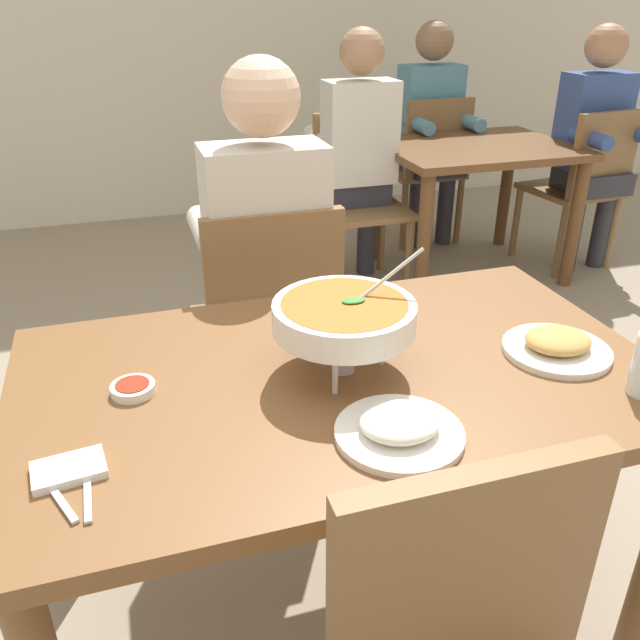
{
  "coord_description": "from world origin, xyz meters",
  "views": [
    {
      "loc": [
        -0.4,
        -1.14,
        1.46
      ],
      "look_at": [
        0.0,
        0.15,
        0.78
      ],
      "focal_mm": 36.62,
      "sensor_mm": 36.0,
      "label": 1
    }
  ],
  "objects_px": {
    "rice_plate": "(399,428)",
    "appetizer_plate": "(557,345)",
    "chair_diner_main": "(269,320)",
    "diner_main": "(264,248)",
    "patron_bg_right": "(357,146)",
    "chair_bg_right": "(357,191)",
    "dining_table_main": "(340,410)",
    "sauce_dish": "(133,388)",
    "chair_bg_left": "(584,181)",
    "dining_table_far": "(474,168)",
    "patron_bg_left": "(595,136)",
    "patron_bg_middle": "(431,123)",
    "curry_bowl": "(344,317)",
    "chair_bg_middle": "(428,163)"
  },
  "relations": [
    {
      "from": "rice_plate",
      "to": "appetizer_plate",
      "type": "bearing_deg",
      "value": 21.18
    },
    {
      "from": "chair_diner_main",
      "to": "diner_main",
      "type": "distance_m",
      "value": 0.24
    },
    {
      "from": "appetizer_plate",
      "to": "patron_bg_right",
      "type": "bearing_deg",
      "value": 81.96
    },
    {
      "from": "chair_bg_right",
      "to": "patron_bg_right",
      "type": "xyz_separation_m",
      "value": [
        -0.01,
        0.0,
        0.24
      ]
    },
    {
      "from": "dining_table_main",
      "to": "sauce_dish",
      "type": "bearing_deg",
      "value": 174.23
    },
    {
      "from": "sauce_dish",
      "to": "chair_bg_left",
      "type": "distance_m",
      "value": 3.09
    },
    {
      "from": "dining_table_far",
      "to": "chair_bg_right",
      "type": "height_order",
      "value": "chair_bg_right"
    },
    {
      "from": "appetizer_plate",
      "to": "patron_bg_left",
      "type": "xyz_separation_m",
      "value": [
        1.64,
        1.97,
        -0.0
      ]
    },
    {
      "from": "chair_diner_main",
      "to": "patron_bg_middle",
      "type": "distance_m",
      "value": 2.33
    },
    {
      "from": "patron_bg_right",
      "to": "curry_bowl",
      "type": "bearing_deg",
      "value": -111.03
    },
    {
      "from": "diner_main",
      "to": "curry_bowl",
      "type": "xyz_separation_m",
      "value": [
        0.01,
        -0.73,
        0.11
      ]
    },
    {
      "from": "curry_bowl",
      "to": "rice_plate",
      "type": "xyz_separation_m",
      "value": [
        0.02,
        -0.25,
        -0.11
      ]
    },
    {
      "from": "dining_table_far",
      "to": "appetizer_plate",
      "type": "bearing_deg",
      "value": -115.02
    },
    {
      "from": "appetizer_plate",
      "to": "dining_table_far",
      "type": "distance_m",
      "value": 2.26
    },
    {
      "from": "dining_table_main",
      "to": "patron_bg_middle",
      "type": "xyz_separation_m",
      "value": [
        1.45,
        2.52,
        0.12
      ]
    },
    {
      "from": "dining_table_main",
      "to": "patron_bg_left",
      "type": "height_order",
      "value": "patron_bg_left"
    },
    {
      "from": "sauce_dish",
      "to": "patron_bg_middle",
      "type": "xyz_separation_m",
      "value": [
        1.88,
        2.47,
        0.01
      ]
    },
    {
      "from": "chair_diner_main",
      "to": "dining_table_far",
      "type": "bearing_deg",
      "value": 41.29
    },
    {
      "from": "chair_diner_main",
      "to": "chair_bg_left",
      "type": "height_order",
      "value": "same"
    },
    {
      "from": "diner_main",
      "to": "patron_bg_middle",
      "type": "distance_m",
      "value": 2.3
    },
    {
      "from": "chair_bg_middle",
      "to": "patron_bg_left",
      "type": "xyz_separation_m",
      "value": [
        0.69,
        -0.61,
        0.24
      ]
    },
    {
      "from": "patron_bg_middle",
      "to": "patron_bg_right",
      "type": "xyz_separation_m",
      "value": [
        -0.66,
        -0.48,
        0.0
      ]
    },
    {
      "from": "sauce_dish",
      "to": "dining_table_far",
      "type": "relative_size",
      "value": 0.09
    },
    {
      "from": "appetizer_plate",
      "to": "sauce_dish",
      "type": "distance_m",
      "value": 0.93
    },
    {
      "from": "appetizer_plate",
      "to": "dining_table_far",
      "type": "xyz_separation_m",
      "value": [
        0.95,
        2.04,
        -0.15
      ]
    },
    {
      "from": "chair_bg_left",
      "to": "patron_bg_right",
      "type": "bearing_deg",
      "value": 171.58
    },
    {
      "from": "appetizer_plate",
      "to": "patron_bg_left",
      "type": "distance_m",
      "value": 2.56
    },
    {
      "from": "appetizer_plate",
      "to": "chair_diner_main",
      "type": "bearing_deg",
      "value": 122.41
    },
    {
      "from": "appetizer_plate",
      "to": "chair_bg_right",
      "type": "relative_size",
      "value": 0.27
    },
    {
      "from": "chair_bg_middle",
      "to": "chair_bg_right",
      "type": "xyz_separation_m",
      "value": [
        -0.64,
        -0.47,
        0.0
      ]
    },
    {
      "from": "dining_table_main",
      "to": "appetizer_plate",
      "type": "height_order",
      "value": "appetizer_plate"
    },
    {
      "from": "rice_plate",
      "to": "dining_table_far",
      "type": "relative_size",
      "value": 0.24
    },
    {
      "from": "appetizer_plate",
      "to": "patron_bg_right",
      "type": "height_order",
      "value": "patron_bg_right"
    },
    {
      "from": "rice_plate",
      "to": "patron_bg_middle",
      "type": "height_order",
      "value": "patron_bg_middle"
    },
    {
      "from": "curry_bowl",
      "to": "chair_bg_left",
      "type": "xyz_separation_m",
      "value": [
        2.07,
        1.85,
        -0.35
      ]
    },
    {
      "from": "chair_bg_left",
      "to": "patron_bg_right",
      "type": "xyz_separation_m",
      "value": [
        -1.28,
        0.19,
        0.24
      ]
    },
    {
      "from": "chair_bg_right",
      "to": "patron_bg_middle",
      "type": "relative_size",
      "value": 0.69
    },
    {
      "from": "chair_diner_main",
      "to": "curry_bowl",
      "type": "relative_size",
      "value": 2.71
    },
    {
      "from": "dining_table_main",
      "to": "patron_bg_right",
      "type": "relative_size",
      "value": 1.05
    },
    {
      "from": "chair_bg_right",
      "to": "sauce_dish",
      "type": "bearing_deg",
      "value": -121.74
    },
    {
      "from": "dining_table_far",
      "to": "curry_bowl",
      "type": "bearing_deg",
      "value": -126.14
    },
    {
      "from": "chair_bg_left",
      "to": "chair_bg_right",
      "type": "relative_size",
      "value": 1.0
    },
    {
      "from": "patron_bg_left",
      "to": "chair_bg_left",
      "type": "bearing_deg",
      "value": -139.4
    },
    {
      "from": "dining_table_far",
      "to": "patron_bg_left",
      "type": "distance_m",
      "value": 0.71
    },
    {
      "from": "diner_main",
      "to": "patron_bg_left",
      "type": "relative_size",
      "value": 1.0
    },
    {
      "from": "appetizer_plate",
      "to": "chair_bg_left",
      "type": "height_order",
      "value": "chair_bg_left"
    },
    {
      "from": "chair_bg_middle",
      "to": "patron_bg_left",
      "type": "bearing_deg",
      "value": -41.16
    },
    {
      "from": "diner_main",
      "to": "sauce_dish",
      "type": "height_order",
      "value": "diner_main"
    },
    {
      "from": "curry_bowl",
      "to": "chair_bg_right",
      "type": "distance_m",
      "value": 2.21
    },
    {
      "from": "dining_table_main",
      "to": "chair_diner_main",
      "type": "distance_m",
      "value": 0.71
    }
  ]
}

